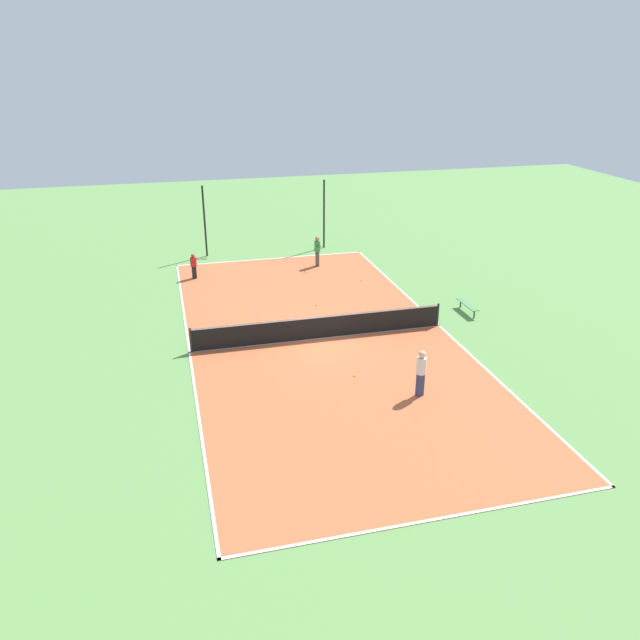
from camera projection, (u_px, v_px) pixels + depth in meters
ground_plane at (320, 338)px, 27.86m from camera, size 80.00×80.00×0.00m
court_surface at (320, 338)px, 27.85m from camera, size 11.60×24.56×0.02m
tennis_net at (320, 327)px, 27.63m from camera, size 11.40×0.10×1.10m
bench at (468, 305)px, 30.51m from camera, size 0.36×1.76×0.45m
player_far_white at (421, 370)px, 22.76m from camera, size 0.46×0.46×1.82m
player_coach_red at (194, 264)px, 35.04m from camera, size 0.94×0.37×1.43m
player_far_green at (317, 249)px, 36.98m from camera, size 0.43×0.96×1.81m
tennis_ball_right_alley at (362, 280)px, 34.92m from camera, size 0.07×0.07×0.07m
tennis_ball_near_net at (316, 305)px, 31.46m from camera, size 0.07×0.07×0.07m
tennis_ball_left_sideline at (355, 375)px, 24.52m from camera, size 0.07×0.07×0.07m
fence_post_back_left at (205, 222)px, 38.47m from camera, size 0.12×0.12×4.43m
fence_post_back_right at (324, 214)px, 40.21m from camera, size 0.12×0.12×4.43m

